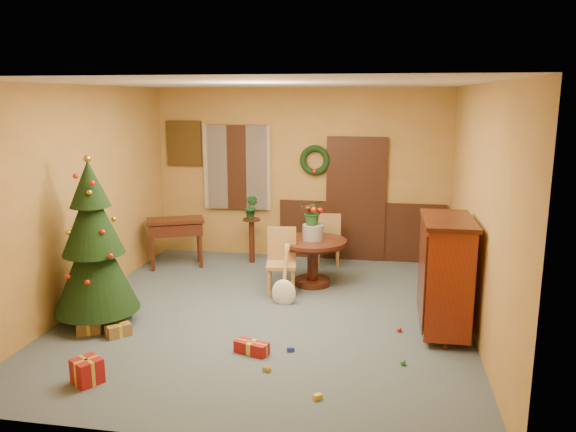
% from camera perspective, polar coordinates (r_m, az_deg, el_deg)
% --- Properties ---
extents(room_envelope, '(5.50, 5.50, 5.50)m').
position_cam_1_polar(room_envelope, '(9.58, 2.47, 2.23)').
color(room_envelope, '#36464F').
rests_on(room_envelope, ground).
extents(dining_table, '(1.00, 1.00, 0.69)m').
position_cam_1_polar(dining_table, '(8.30, 2.53, -3.81)').
color(dining_table, black).
rests_on(dining_table, floor).
extents(urn, '(0.31, 0.31, 0.23)m').
position_cam_1_polar(urn, '(8.22, 2.55, -1.66)').
color(urn, slate).
rests_on(urn, dining_table).
extents(centerpiece_plant, '(0.35, 0.30, 0.39)m').
position_cam_1_polar(centerpiece_plant, '(8.15, 2.57, 0.42)').
color(centerpiece_plant, '#1E4C23').
rests_on(centerpiece_plant, urn).
extents(chair_near, '(0.46, 0.46, 0.94)m').
position_cam_1_polar(chair_near, '(7.94, -0.67, -4.37)').
color(chair_near, olive).
rests_on(chair_near, floor).
extents(chair_far, '(0.44, 0.44, 0.91)m').
position_cam_1_polar(chair_far, '(9.22, 4.10, -2.19)').
color(chair_far, olive).
rests_on(chair_far, floor).
extents(guitar, '(0.41, 0.55, 0.76)m').
position_cam_1_polar(guitar, '(7.56, -0.43, -6.16)').
color(guitar, '#F3EACB').
rests_on(guitar, floor).
extents(plant_stand, '(0.29, 0.29, 0.75)m').
position_cam_1_polar(plant_stand, '(9.42, -3.70, -1.98)').
color(plant_stand, black).
rests_on(plant_stand, floor).
extents(stand_plant, '(0.26, 0.24, 0.40)m').
position_cam_1_polar(stand_plant, '(9.31, -3.74, 0.92)').
color(stand_plant, '#19471E').
rests_on(stand_plant, plant_stand).
extents(christmas_tree, '(1.01, 1.01, 2.09)m').
position_cam_1_polar(christmas_tree, '(7.14, -19.14, -2.90)').
color(christmas_tree, '#382111').
rests_on(christmas_tree, floor).
extents(writing_desk, '(1.01, 0.78, 0.80)m').
position_cam_1_polar(writing_desk, '(9.33, -11.36, -1.47)').
color(writing_desk, black).
rests_on(writing_desk, floor).
extents(sideboard, '(0.58, 1.09, 1.39)m').
position_cam_1_polar(sideboard, '(6.81, 15.69, -5.55)').
color(sideboard, '#591E0A').
rests_on(sideboard, floor).
extents(gift_a, '(0.32, 0.29, 0.15)m').
position_cam_1_polar(gift_a, '(7.17, -19.56, -10.61)').
color(gift_a, brown).
rests_on(gift_a, floor).
extents(gift_b, '(0.34, 0.34, 0.25)m').
position_cam_1_polar(gift_b, '(6.01, -19.73, -14.61)').
color(gift_b, maroon).
rests_on(gift_b, floor).
extents(gift_c, '(0.32, 0.32, 0.15)m').
position_cam_1_polar(gift_c, '(6.99, -16.86, -11.00)').
color(gift_c, brown).
rests_on(gift_c, floor).
extents(gift_d, '(0.40, 0.26, 0.14)m').
position_cam_1_polar(gift_d, '(6.30, -3.71, -13.18)').
color(gift_d, maroon).
rests_on(gift_d, floor).
extents(toy_a, '(0.09, 0.07, 0.05)m').
position_cam_1_polar(toy_a, '(6.34, 0.27, -13.38)').
color(toy_a, '#2538A1').
rests_on(toy_a, floor).
extents(toy_b, '(0.06, 0.06, 0.06)m').
position_cam_1_polar(toy_b, '(6.17, 11.60, -14.37)').
color(toy_b, '#268A25').
rests_on(toy_b, floor).
extents(toy_c, '(0.09, 0.09, 0.05)m').
position_cam_1_polar(toy_c, '(5.47, 3.02, -17.85)').
color(toy_c, gold).
rests_on(toy_c, floor).
extents(toy_d, '(0.06, 0.06, 0.06)m').
position_cam_1_polar(toy_d, '(6.94, 11.22, -11.25)').
color(toy_d, red).
rests_on(toy_d, floor).
extents(toy_e, '(0.09, 0.06, 0.05)m').
position_cam_1_polar(toy_e, '(5.93, -2.15, -15.28)').
color(toy_e, gold).
rests_on(toy_e, floor).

